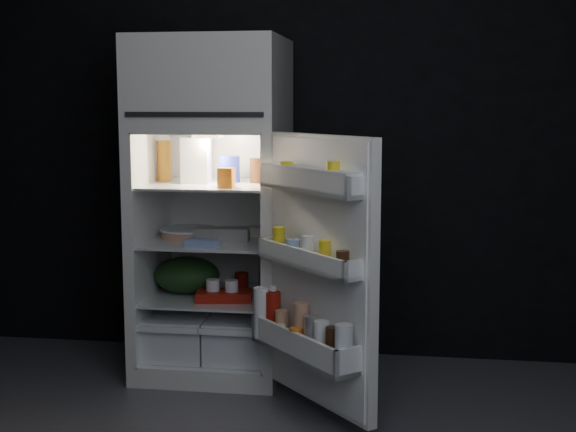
% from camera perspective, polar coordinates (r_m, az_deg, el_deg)
% --- Properties ---
extents(wall_back, '(4.00, 0.00, 2.70)m').
position_cam_1_polar(wall_back, '(4.55, 1.79, 6.86)').
color(wall_back, black).
rests_on(wall_back, ground).
extents(wall_front, '(4.00, 0.00, 2.70)m').
position_cam_1_polar(wall_front, '(1.24, -17.40, 3.04)').
color(wall_front, black).
rests_on(wall_front, ground).
extents(refrigerator, '(0.76, 0.71, 1.78)m').
position_cam_1_polar(refrigerator, '(4.29, -5.31, 1.46)').
color(refrigerator, white).
rests_on(refrigerator, ground).
extents(fridge_door, '(0.62, 0.67, 1.22)m').
position_cam_1_polar(fridge_door, '(3.58, 1.94, -4.27)').
color(fridge_door, white).
rests_on(fridge_door, ground).
extents(milk_jug, '(0.15, 0.15, 0.24)m').
position_cam_1_polar(milk_jug, '(4.25, -6.54, 3.97)').
color(milk_jug, white).
rests_on(milk_jug, refrigerator).
extents(mayo_jar, '(0.15, 0.15, 0.14)m').
position_cam_1_polar(mayo_jar, '(4.28, -4.18, 3.35)').
color(mayo_jar, '#202EAF').
rests_on(mayo_jar, refrigerator).
extents(jam_jar, '(0.13, 0.13, 0.13)m').
position_cam_1_polar(jam_jar, '(4.25, -2.05, 3.26)').
color(jam_jar, '#321B0E').
rests_on(jam_jar, refrigerator).
extents(amber_bottle, '(0.09, 0.09, 0.22)m').
position_cam_1_polar(amber_bottle, '(4.37, -8.77, 3.91)').
color(amber_bottle, '#B0701C').
rests_on(amber_bottle, refrigerator).
extents(small_carton, '(0.08, 0.07, 0.10)m').
position_cam_1_polar(small_carton, '(4.00, -4.41, 2.72)').
color(small_carton, orange).
rests_on(small_carton, refrigerator).
extents(egg_carton, '(0.29, 0.13, 0.07)m').
position_cam_1_polar(egg_carton, '(4.22, -4.73, -1.31)').
color(egg_carton, gray).
rests_on(egg_carton, refrigerator).
extents(pie, '(0.38, 0.38, 0.04)m').
position_cam_1_polar(pie, '(4.35, -7.06, -1.26)').
color(pie, tan).
rests_on(pie, refrigerator).
extents(flat_package, '(0.18, 0.12, 0.04)m').
position_cam_1_polar(flat_package, '(4.05, -6.12, -1.93)').
color(flat_package, '#8299C9').
rests_on(flat_package, refrigerator).
extents(wrapped_pkg, '(0.13, 0.12, 0.05)m').
position_cam_1_polar(wrapped_pkg, '(4.38, -2.69, -1.08)').
color(wrapped_pkg, beige).
rests_on(wrapped_pkg, refrigerator).
extents(produce_bag, '(0.42, 0.39, 0.20)m').
position_cam_1_polar(produce_bag, '(4.37, -7.19, -4.18)').
color(produce_bag, '#193815').
rests_on(produce_bag, refrigerator).
extents(yogurt_tray, '(0.31, 0.20, 0.05)m').
position_cam_1_polar(yogurt_tray, '(4.20, -4.56, -5.68)').
color(yogurt_tray, maroon).
rests_on(yogurt_tray, refrigerator).
extents(small_can_red, '(0.08, 0.08, 0.09)m').
position_cam_1_polar(small_can_red, '(4.45, -3.32, -4.61)').
color(small_can_red, maroon).
rests_on(small_can_red, refrigerator).
extents(small_can_silver, '(0.09, 0.09, 0.09)m').
position_cam_1_polar(small_can_silver, '(4.43, -1.61, -4.66)').
color(small_can_silver, silver).
rests_on(small_can_silver, refrigerator).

